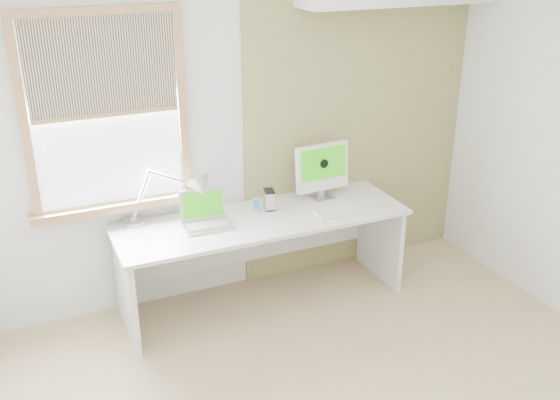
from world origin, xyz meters
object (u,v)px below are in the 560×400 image
desk (259,237)px  external_drive (269,200)px  imac (322,168)px  laptop (206,216)px  desk_lamp (187,192)px

desk → external_drive: external_drive is taller
desk → external_drive: bearing=30.2°
external_drive → imac: bearing=4.2°
external_drive → laptop: bearing=-172.7°
desk → external_drive: 0.30m
desk → imac: 0.74m
desk → desk_lamp: desk_lamp is taller
desk_lamp → external_drive: 0.64m
desk_lamp → external_drive: size_ratio=4.61×
laptop → imac: size_ratio=0.78×
external_drive → desk: bearing=-149.8°
imac → desk_lamp: bearing=178.1°
laptop → imac: (1.00, 0.10, 0.19)m
laptop → imac: bearing=5.9°
laptop → external_drive: size_ratio=2.34×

